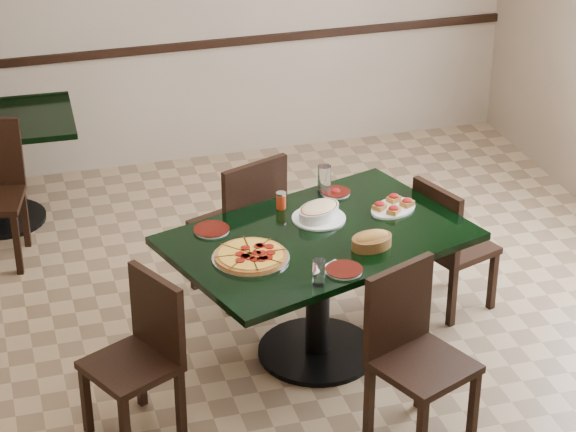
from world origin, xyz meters
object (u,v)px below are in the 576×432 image
object	(u,v)px
chair_near	(412,346)
pepperoni_pizza	(251,256)
chair_far	(244,221)
chair_right	(447,241)
bruschetta_platter	(393,206)
lasagna_casserole	(319,212)
bread_basket	(372,240)
main_table	(318,265)
chair_left	(143,349)

from	to	relation	value
chair_near	pepperoni_pizza	world-z (taller)	chair_near
chair_far	chair_right	size ratio (longest dim) A/B	1.13
bruschetta_platter	chair_near	bearing A→B (deg)	-135.09
pepperoni_pizza	lasagna_casserole	bearing A→B (deg)	34.47
chair_right	bruschetta_platter	distance (m)	0.50
bread_basket	chair_far	bearing A→B (deg)	103.96
main_table	chair_left	size ratio (longest dim) A/B	2.10
pepperoni_pizza	bruschetta_platter	bearing A→B (deg)	19.25
lasagna_casserole	pepperoni_pizza	bearing A→B (deg)	-176.90
chair_far	chair_left	size ratio (longest dim) A/B	1.10
chair_left	lasagna_casserole	distance (m)	1.25
main_table	pepperoni_pizza	xyz separation A→B (m)	(-0.41, -0.15, 0.20)
main_table	lasagna_casserole	xyz separation A→B (m)	(0.06, 0.17, 0.23)
chair_near	bruschetta_platter	xyz separation A→B (m)	(0.26, 0.94, 0.27)
chair_far	lasagna_casserole	distance (m)	0.66
main_table	bread_basket	size ratio (longest dim) A/B	6.95
lasagna_casserole	bread_basket	world-z (taller)	bread_basket
chair_near	bruschetta_platter	world-z (taller)	chair_near
chair_right	bread_basket	size ratio (longest dim) A/B	3.24
chair_near	pepperoni_pizza	size ratio (longest dim) A/B	2.27
chair_far	bruschetta_platter	xyz separation A→B (m)	(0.71, -0.53, 0.25)
chair_right	bruschetta_platter	size ratio (longest dim) A/B	2.30
main_table	chair_right	world-z (taller)	chair_right
chair_far	pepperoni_pizza	bearing A→B (deg)	56.51
pepperoni_pizza	bread_basket	xyz separation A→B (m)	(0.63, -0.06, 0.02)
chair_left	bruschetta_platter	size ratio (longest dim) A/B	2.36
main_table	chair_right	size ratio (longest dim) A/B	2.15
main_table	bread_basket	distance (m)	0.37
chair_right	bruschetta_platter	world-z (taller)	chair_right
bruschetta_platter	bread_basket	bearing A→B (deg)	-155.44
lasagna_casserole	bruschetta_platter	bearing A→B (deg)	-32.40
chair_near	chair_far	bearing A→B (deg)	84.48
chair_near	chair_left	bearing A→B (deg)	139.47
chair_left	bread_basket	world-z (taller)	bread_basket
pepperoni_pizza	chair_near	bearing A→B (deg)	-44.42
lasagna_casserole	chair_near	bearing A→B (deg)	-110.99
main_table	bruschetta_platter	bearing A→B (deg)	1.18
chair_far	lasagna_casserole	bearing A→B (deg)	97.20
chair_right	lasagna_casserole	distance (m)	0.88
chair_near	pepperoni_pizza	distance (m)	0.93
chair_right	pepperoni_pizza	size ratio (longest dim) A/B	2.07
chair_far	bread_basket	world-z (taller)	chair_far
lasagna_casserole	bread_basket	distance (m)	0.41
chair_far	bruschetta_platter	size ratio (longest dim) A/B	2.60
chair_near	chair_right	size ratio (longest dim) A/B	1.10
main_table	bread_basket	world-z (taller)	bread_basket
chair_right	chair_far	bearing A→B (deg)	48.20
main_table	chair_near	distance (m)	0.81
chair_far	bread_basket	distance (m)	1.04
chair_near	bruschetta_platter	bearing A→B (deg)	51.96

